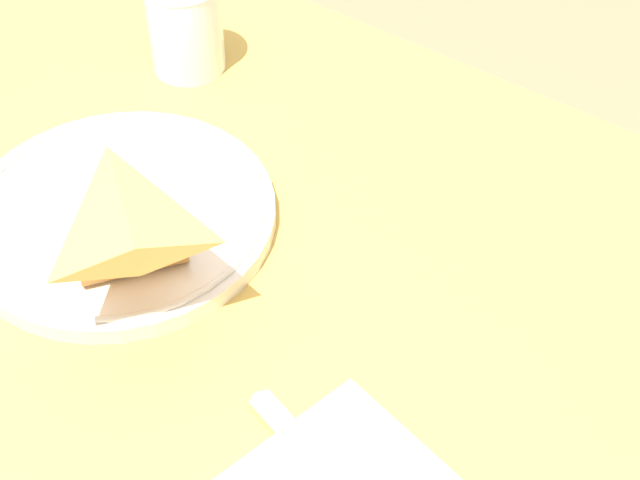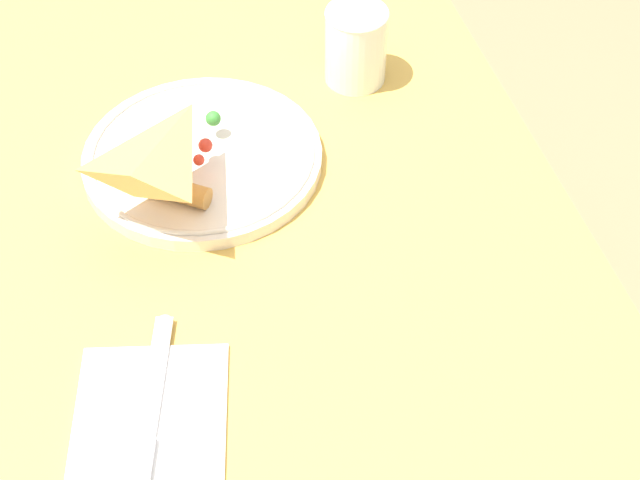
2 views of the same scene
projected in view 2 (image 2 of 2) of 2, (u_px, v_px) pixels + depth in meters
ground_plane at (263, 479)px, 1.69m from camera, size 6.00×6.00×0.00m
dining_table at (240, 219)px, 1.21m from camera, size 1.25×0.68×0.77m
plate_pizza at (201, 156)px, 1.09m from camera, size 0.27×0.27×0.06m
milk_glass at (356, 47)px, 1.17m from camera, size 0.08×0.08×0.10m
napkin_folded at (150, 417)px, 0.88m from camera, size 0.18×0.17×0.00m
butter_knife at (148, 425)px, 0.87m from camera, size 0.22×0.08×0.01m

